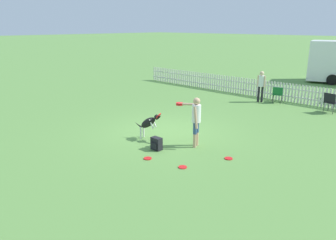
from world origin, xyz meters
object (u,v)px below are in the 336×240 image
(spectator_standing, at_px, (261,84))
(backpack_on_grass, at_px, (156,144))
(folding_chair_center, at_px, (331,101))
(handler_person, at_px, (195,116))
(frisbee_near_handler, at_px, (183,167))
(frisbee_near_dog, at_px, (148,158))
(folding_chair_blue_left, at_px, (278,93))
(frisbee_midfield, at_px, (229,158))
(leaping_dog, at_px, (149,123))

(spectator_standing, bearing_deg, backpack_on_grass, 87.87)
(folding_chair_center, bearing_deg, spectator_standing, 12.11)
(handler_person, height_order, frisbee_near_handler, handler_person)
(frisbee_near_dog, xyz_separation_m, folding_chair_blue_left, (-0.52, 9.31, 0.47))
(handler_person, height_order, frisbee_midfield, handler_person)
(frisbee_near_dog, bearing_deg, leaping_dog, 135.19)
(handler_person, distance_m, folding_chair_blue_left, 7.62)
(handler_person, xyz_separation_m, frisbee_near_dog, (-0.32, -1.76, -0.98))
(frisbee_midfield, distance_m, folding_chair_center, 7.47)
(leaping_dog, bearing_deg, folding_chair_center, 138.20)
(handler_person, bearing_deg, folding_chair_blue_left, -12.83)
(frisbee_near_dog, relative_size, backpack_on_grass, 0.59)
(leaping_dog, height_order, folding_chair_blue_left, leaping_dog)
(frisbee_near_dog, height_order, backpack_on_grass, backpack_on_grass)
(backpack_on_grass, relative_size, folding_chair_blue_left, 0.49)
(backpack_on_grass, bearing_deg, frisbee_near_handler, -16.85)
(frisbee_near_dog, bearing_deg, frisbee_near_handler, 11.95)
(leaping_dog, bearing_deg, spectator_standing, 160.86)
(frisbee_near_handler, xyz_separation_m, backpack_on_grass, (-1.47, 0.45, 0.18))
(leaping_dog, distance_m, spectator_standing, 7.68)
(frisbee_near_dog, bearing_deg, spectator_standing, 97.85)
(folding_chair_blue_left, relative_size, spectator_standing, 0.52)
(frisbee_midfield, bearing_deg, spectator_standing, 111.97)
(frisbee_near_dog, xyz_separation_m, backpack_on_grass, (-0.33, 0.69, 0.18))
(frisbee_near_dog, height_order, frisbee_midfield, same)
(handler_person, bearing_deg, backpack_on_grass, 129.49)
(frisbee_midfield, height_order, folding_chair_blue_left, folding_chair_blue_left)
(folding_chair_blue_left, bearing_deg, backpack_on_grass, 69.21)
(frisbee_midfield, xyz_separation_m, spectator_standing, (-2.93, 7.27, 0.92))
(backpack_on_grass, distance_m, spectator_standing, 8.28)
(folding_chair_center, bearing_deg, frisbee_near_dog, 86.33)
(frisbee_near_dog, xyz_separation_m, folding_chair_center, (2.05, 9.06, 0.53))
(leaping_dog, relative_size, folding_chair_center, 1.10)
(folding_chair_blue_left, distance_m, spectator_standing, 0.94)
(handler_person, xyz_separation_m, spectator_standing, (-1.55, 7.13, -0.06))
(frisbee_near_handler, distance_m, spectator_standing, 9.01)
(leaping_dog, height_order, backpack_on_grass, leaping_dog)
(handler_person, xyz_separation_m, frisbee_near_handler, (0.82, -1.52, -0.98))
(frisbee_near_dog, relative_size, frisbee_midfield, 1.00)
(leaping_dog, height_order, folding_chair_center, leaping_dog)
(leaping_dog, relative_size, frisbee_near_dog, 4.25)
(folding_chair_blue_left, bearing_deg, handler_person, 74.32)
(handler_person, height_order, leaping_dog, handler_person)
(frisbee_near_handler, xyz_separation_m, folding_chair_center, (0.91, 8.82, 0.53))
(folding_chair_blue_left, bearing_deg, leaping_dog, 63.03)
(spectator_standing, bearing_deg, frisbee_near_handler, 96.94)
(frisbee_near_handler, bearing_deg, folding_chair_center, 84.08)
(handler_person, relative_size, frisbee_midfield, 6.82)
(frisbee_near_handler, height_order, backpack_on_grass, backpack_on_grass)
(frisbee_midfield, relative_size, spectator_standing, 0.15)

